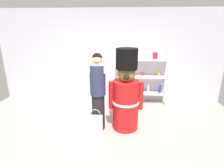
{
  "coord_description": "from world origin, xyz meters",
  "views": [
    {
      "loc": [
        0.42,
        -2.87,
        2.09
      ],
      "look_at": [
        0.18,
        0.53,
        1.0
      ],
      "focal_mm": 28.37,
      "sensor_mm": 36.0,
      "label": 1
    }
  ],
  "objects_px": {
    "teddy_bear_guard": "(126,94)",
    "merchandise_shelf": "(143,75)",
    "person_shopper": "(98,91)",
    "shopping_bag": "(95,124)"
  },
  "relations": [
    {
      "from": "person_shopper",
      "to": "teddy_bear_guard",
      "type": "bearing_deg",
      "value": 5.78
    },
    {
      "from": "merchandise_shelf",
      "to": "teddy_bear_guard",
      "type": "xyz_separation_m",
      "value": [
        -0.47,
        -1.42,
        -0.04
      ]
    },
    {
      "from": "teddy_bear_guard",
      "to": "shopping_bag",
      "type": "xyz_separation_m",
      "value": [
        -0.61,
        -0.29,
        -0.56
      ]
    },
    {
      "from": "teddy_bear_guard",
      "to": "merchandise_shelf",
      "type": "bearing_deg",
      "value": 71.47
    },
    {
      "from": "merchandise_shelf",
      "to": "teddy_bear_guard",
      "type": "height_order",
      "value": "teddy_bear_guard"
    },
    {
      "from": "merchandise_shelf",
      "to": "person_shopper",
      "type": "xyz_separation_m",
      "value": [
        -1.05,
        -1.48,
        0.04
      ]
    },
    {
      "from": "merchandise_shelf",
      "to": "shopping_bag",
      "type": "relative_size",
      "value": 2.95
    },
    {
      "from": "teddy_bear_guard",
      "to": "shopping_bag",
      "type": "relative_size",
      "value": 3.14
    },
    {
      "from": "merchandise_shelf",
      "to": "person_shopper",
      "type": "bearing_deg",
      "value": -125.46
    },
    {
      "from": "shopping_bag",
      "to": "person_shopper",
      "type": "bearing_deg",
      "value": 81.88
    }
  ]
}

